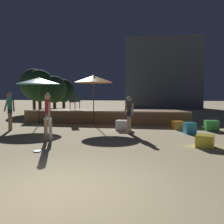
{
  "coord_description": "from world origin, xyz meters",
  "views": [
    {
      "loc": [
        1.67,
        -4.06,
        1.74
      ],
      "look_at": [
        0.0,
        5.46,
        1.04
      ],
      "focal_mm": 40.0,
      "sensor_mm": 36.0,
      "label": 1
    }
  ],
  "objects_px": {
    "cube_seat_0": "(178,125)",
    "cube_seat_4": "(211,125)",
    "person_4": "(10,110)",
    "bistro_chair_1": "(77,100)",
    "frisbee_disc": "(37,151)",
    "person_1": "(48,115)",
    "background_tree_3": "(64,91)",
    "patio_umbrella_1": "(39,81)",
    "person_3": "(129,114)",
    "cube_seat_2": "(190,128)",
    "background_tree_1": "(34,84)",
    "cube_seat_1": "(205,141)",
    "cube_seat_3": "(123,125)",
    "background_tree_2": "(40,86)",
    "background_tree_0": "(54,90)",
    "patio_umbrella_0": "(93,79)",
    "bistro_chair_0": "(72,101)"
  },
  "relations": [
    {
      "from": "cube_seat_2",
      "to": "bistro_chair_0",
      "type": "distance_m",
      "value": 7.37
    },
    {
      "from": "patio_umbrella_1",
      "to": "background_tree_2",
      "type": "bearing_deg",
      "value": 115.81
    },
    {
      "from": "bistro_chair_0",
      "to": "background_tree_1",
      "type": "height_order",
      "value": "background_tree_1"
    },
    {
      "from": "cube_seat_3",
      "to": "background_tree_1",
      "type": "relative_size",
      "value": 0.15
    },
    {
      "from": "cube_seat_2",
      "to": "cube_seat_3",
      "type": "bearing_deg",
      "value": 169.48
    },
    {
      "from": "background_tree_3",
      "to": "cube_seat_3",
      "type": "bearing_deg",
      "value": -56.32
    },
    {
      "from": "patio_umbrella_0",
      "to": "person_3",
      "type": "distance_m",
      "value": 3.88
    },
    {
      "from": "frisbee_disc",
      "to": "background_tree_3",
      "type": "height_order",
      "value": "background_tree_3"
    },
    {
      "from": "cube_seat_1",
      "to": "cube_seat_3",
      "type": "relative_size",
      "value": 1.12
    },
    {
      "from": "cube_seat_4",
      "to": "bistro_chair_1",
      "type": "relative_size",
      "value": 0.68
    },
    {
      "from": "cube_seat_1",
      "to": "person_3",
      "type": "bearing_deg",
      "value": 138.98
    },
    {
      "from": "cube_seat_0",
      "to": "cube_seat_2",
      "type": "xyz_separation_m",
      "value": [
        0.4,
        -1.18,
        0.03
      ]
    },
    {
      "from": "frisbee_disc",
      "to": "patio_umbrella_1",
      "type": "bearing_deg",
      "value": 115.65
    },
    {
      "from": "cube_seat_0",
      "to": "person_4",
      "type": "height_order",
      "value": "person_4"
    },
    {
      "from": "frisbee_disc",
      "to": "person_1",
      "type": "bearing_deg",
      "value": 104.08
    },
    {
      "from": "cube_seat_1",
      "to": "cube_seat_2",
      "type": "relative_size",
      "value": 1.24
    },
    {
      "from": "background_tree_1",
      "to": "cube_seat_3",
      "type": "bearing_deg",
      "value": -45.5
    },
    {
      "from": "cube_seat_1",
      "to": "person_4",
      "type": "bearing_deg",
      "value": 164.47
    },
    {
      "from": "bistro_chair_0",
      "to": "cube_seat_0",
      "type": "bearing_deg",
      "value": 146.73
    },
    {
      "from": "cube_seat_2",
      "to": "background_tree_0",
      "type": "height_order",
      "value": "background_tree_0"
    },
    {
      "from": "cube_seat_1",
      "to": "person_4",
      "type": "distance_m",
      "value": 8.8
    },
    {
      "from": "bistro_chair_0",
      "to": "background_tree_3",
      "type": "relative_size",
      "value": 0.29
    },
    {
      "from": "cube_seat_0",
      "to": "cube_seat_2",
      "type": "bearing_deg",
      "value": -71.19
    },
    {
      "from": "person_3",
      "to": "cube_seat_3",
      "type": "bearing_deg",
      "value": 33.69
    },
    {
      "from": "cube_seat_2",
      "to": "cube_seat_4",
      "type": "distance_m",
      "value": 1.61
    },
    {
      "from": "cube_seat_1",
      "to": "background_tree_3",
      "type": "distance_m",
      "value": 17.27
    },
    {
      "from": "bistro_chair_1",
      "to": "background_tree_2",
      "type": "xyz_separation_m",
      "value": [
        -5.36,
        5.59,
        1.14
      ]
    },
    {
      "from": "background_tree_1",
      "to": "background_tree_3",
      "type": "xyz_separation_m",
      "value": [
        2.65,
        0.67,
        -0.63
      ]
    },
    {
      "from": "patio_umbrella_0",
      "to": "patio_umbrella_1",
      "type": "distance_m",
      "value": 3.22
    },
    {
      "from": "cube_seat_3",
      "to": "cube_seat_4",
      "type": "distance_m",
      "value": 4.24
    },
    {
      "from": "patio_umbrella_1",
      "to": "person_3",
      "type": "xyz_separation_m",
      "value": [
        5.49,
        -2.58,
        -1.62
      ]
    },
    {
      "from": "frisbee_disc",
      "to": "background_tree_2",
      "type": "distance_m",
      "value": 16.06
    },
    {
      "from": "cube_seat_0",
      "to": "person_4",
      "type": "bearing_deg",
      "value": -168.12
    },
    {
      "from": "person_4",
      "to": "bistro_chair_1",
      "type": "relative_size",
      "value": 1.99
    },
    {
      "from": "cube_seat_2",
      "to": "cube_seat_4",
      "type": "relative_size",
      "value": 0.9
    },
    {
      "from": "cube_seat_4",
      "to": "frisbee_disc",
      "type": "height_order",
      "value": "cube_seat_4"
    },
    {
      "from": "cube_seat_4",
      "to": "cube_seat_3",
      "type": "bearing_deg",
      "value": -172.34
    },
    {
      "from": "cube_seat_2",
      "to": "background_tree_1",
      "type": "relative_size",
      "value": 0.14
    },
    {
      "from": "cube_seat_2",
      "to": "bistro_chair_0",
      "type": "bearing_deg",
      "value": 153.26
    },
    {
      "from": "person_1",
      "to": "background_tree_2",
      "type": "bearing_deg",
      "value": 76.12
    },
    {
      "from": "cube_seat_1",
      "to": "frisbee_disc",
      "type": "height_order",
      "value": "cube_seat_1"
    },
    {
      "from": "cube_seat_0",
      "to": "cube_seat_4",
      "type": "height_order",
      "value": "cube_seat_4"
    },
    {
      "from": "person_3",
      "to": "bistro_chair_0",
      "type": "relative_size",
      "value": 1.81
    },
    {
      "from": "patio_umbrella_0",
      "to": "cube_seat_2",
      "type": "relative_size",
      "value": 5.15
    },
    {
      "from": "person_1",
      "to": "bistro_chair_0",
      "type": "relative_size",
      "value": 1.97
    },
    {
      "from": "patio_umbrella_1",
      "to": "background_tree_0",
      "type": "relative_size",
      "value": 0.82
    },
    {
      "from": "person_4",
      "to": "bistro_chair_0",
      "type": "relative_size",
      "value": 1.99
    },
    {
      "from": "bistro_chair_1",
      "to": "background_tree_2",
      "type": "bearing_deg",
      "value": -68.05
    },
    {
      "from": "cube_seat_1",
      "to": "person_4",
      "type": "height_order",
      "value": "person_4"
    },
    {
      "from": "person_4",
      "to": "background_tree_3",
      "type": "height_order",
      "value": "background_tree_3"
    }
  ]
}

